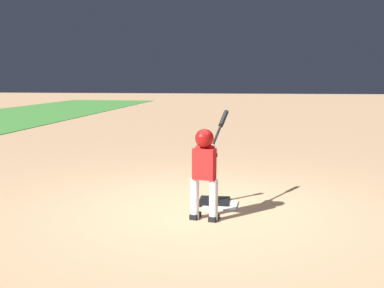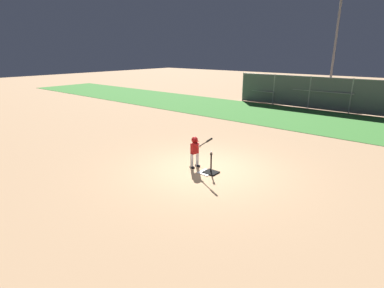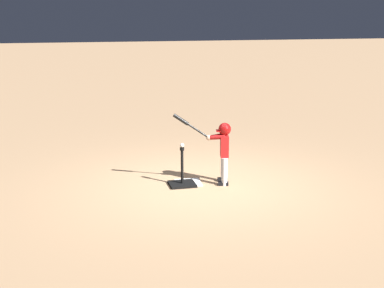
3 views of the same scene
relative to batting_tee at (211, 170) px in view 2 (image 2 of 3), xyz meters
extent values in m
plane|color=tan|center=(-0.31, 0.12, -0.09)|extent=(90.00, 90.00, 0.00)
cube|color=#3D7F33|center=(-0.31, 10.11, -0.08)|extent=(56.00, 6.40, 0.02)
cylinder|color=#9E9EA3|center=(-6.83, 13.63, 1.01)|extent=(0.08, 0.08, 2.20)
cylinder|color=#9E9EA3|center=(-4.22, 13.63, 1.01)|extent=(0.08, 0.08, 2.20)
cylinder|color=#9E9EA3|center=(-1.61, 13.63, 1.01)|extent=(0.08, 0.08, 2.20)
cylinder|color=#9E9EA3|center=(1.00, 13.63, 1.01)|extent=(0.08, 0.08, 2.20)
cube|color=#565B60|center=(-0.31, 13.63, 1.01)|extent=(13.05, 0.02, 2.11)
cylinder|color=#9E9EA3|center=(-0.31, 13.63, 2.07)|extent=(13.05, 0.04, 0.04)
cube|color=white|center=(-0.13, -0.09, -0.08)|extent=(0.46, 0.46, 0.02)
cube|color=black|center=(0.00, 0.00, -0.07)|extent=(0.45, 0.41, 0.04)
cylinder|color=black|center=(0.00, 0.00, 0.25)|extent=(0.05, 0.05, 0.59)
cylinder|color=black|center=(0.00, 0.00, 0.57)|extent=(0.08, 0.08, 0.05)
cylinder|color=silver|center=(-0.72, 0.18, 0.16)|extent=(0.12, 0.12, 0.49)
cube|color=black|center=(-0.70, 0.17, -0.06)|extent=(0.20, 0.13, 0.06)
cylinder|color=silver|center=(-0.77, -0.05, 0.16)|extent=(0.12, 0.12, 0.49)
cube|color=black|center=(-0.75, -0.06, -0.06)|extent=(0.20, 0.13, 0.06)
cube|color=red|center=(-0.74, 0.06, 0.59)|extent=(0.20, 0.28, 0.37)
sphere|color=#DBB293|center=(-0.74, 0.06, 0.88)|extent=(0.19, 0.19, 0.19)
sphere|color=maroon|center=(-0.74, 0.06, 0.89)|extent=(0.22, 0.22, 0.22)
cube|color=maroon|center=(-0.65, 0.04, 0.86)|extent=(0.15, 0.19, 0.01)
cylinder|color=red|center=(-0.60, 0.07, 0.76)|extent=(0.29, 0.21, 0.11)
cylinder|color=red|center=(-0.62, -0.01, 0.76)|extent=(0.30, 0.09, 0.11)
sphere|color=#DBB293|center=(-0.48, 0.00, 0.74)|extent=(0.09, 0.09, 0.09)
cylinder|color=black|center=(-0.19, -0.07, 0.93)|extent=(0.60, 0.17, 0.42)
cylinder|color=black|center=(-0.01, -0.11, 1.06)|extent=(0.29, 0.13, 0.22)
cylinder|color=black|center=(-0.49, 0.00, 0.73)|extent=(0.05, 0.06, 0.05)
sphere|color=white|center=(0.00, 0.00, 0.63)|extent=(0.07, 0.07, 0.07)
cube|color=#93969E|center=(-5.42, 14.80, 0.21)|extent=(2.89, 0.52, 0.04)
cube|color=#93969E|center=(-5.39, 15.02, -0.05)|extent=(2.89, 0.58, 0.04)
cube|color=#93969E|center=(-5.48, 14.24, 0.51)|extent=(2.89, 0.52, 0.04)
cube|color=#93969E|center=(-5.45, 14.46, 0.25)|extent=(2.89, 0.58, 0.04)
cube|color=#93969E|center=(-5.54, 13.68, 0.80)|extent=(2.89, 0.52, 0.04)
cube|color=#93969E|center=(-5.51, 13.90, 0.55)|extent=(2.89, 0.58, 0.04)
cylinder|color=#93969E|center=(-4.08, 14.88, 0.07)|extent=(0.06, 0.06, 0.32)
cylinder|color=#93969E|center=(-4.22, 13.54, 0.37)|extent=(0.06, 0.06, 0.91)
cylinder|color=#93969E|center=(-4.15, 14.21, 0.53)|extent=(0.19, 1.37, 0.64)
cylinder|color=#93969E|center=(-6.71, 15.16, 0.07)|extent=(0.06, 0.06, 0.32)
cylinder|color=#93969E|center=(-6.86, 13.82, 0.37)|extent=(0.06, 0.06, 0.91)
cylinder|color=#93969E|center=(-6.78, 14.49, 0.53)|extent=(0.19, 1.37, 0.64)
cube|color=#93969E|center=(-0.74, 15.54, 0.22)|extent=(3.96, 0.36, 0.04)
cube|color=#93969E|center=(-0.73, 15.79, -0.05)|extent=(3.96, 0.42, 0.04)
cube|color=#93969E|center=(-0.76, 14.90, 0.53)|extent=(3.96, 0.36, 0.04)
cube|color=#93969E|center=(-0.75, 15.15, 0.26)|extent=(3.96, 0.42, 0.04)
cube|color=#93969E|center=(-0.79, 14.25, 0.84)|extent=(3.96, 0.36, 0.04)
cube|color=#93969E|center=(-0.78, 14.51, 0.57)|extent=(3.96, 0.42, 0.04)
cube|color=#93969E|center=(-0.81, 13.61, 1.14)|extent=(3.96, 0.36, 0.04)
cube|color=#93969E|center=(-0.80, 13.87, 0.88)|extent=(3.96, 0.42, 0.04)
cylinder|color=#93969E|center=(1.09, 15.73, 0.08)|extent=(0.06, 0.06, 0.33)
cylinder|color=#93969E|center=(1.01, 13.55, 0.54)|extent=(0.06, 0.06, 1.25)
cylinder|color=#93969E|center=(1.05, 14.64, 0.70)|extent=(0.13, 2.20, 0.97)
cylinder|color=#93969E|center=(-2.55, 15.86, 0.08)|extent=(0.06, 0.06, 0.33)
cylinder|color=#93969E|center=(-2.63, 13.68, 0.54)|extent=(0.06, 0.06, 1.25)
cylinder|color=#93969E|center=(-2.59, 14.77, 0.70)|extent=(0.13, 2.20, 0.97)
cylinder|color=slate|center=(-3.13, 23.84, 4.91)|extent=(0.20, 0.20, 9.99)
camera|label=1|loc=(-5.88, -0.47, 1.58)|focal=42.00mm
camera|label=2|loc=(5.32, -7.41, 3.75)|focal=28.00mm
camera|label=3|loc=(1.89, 8.69, 2.87)|focal=50.00mm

